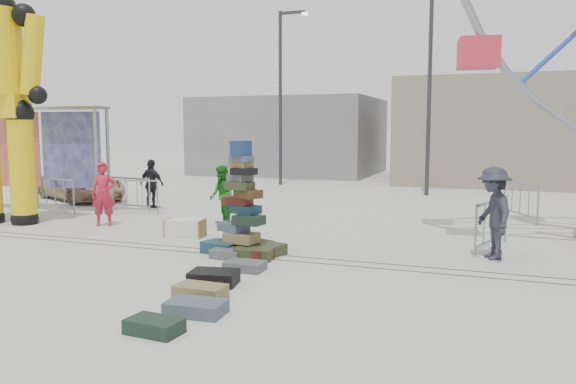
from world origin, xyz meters
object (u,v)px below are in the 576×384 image
(barricade_dummy_c, at_px, (127,196))
(pedestrian_black, at_px, (152,184))
(barricade_dummy_b, at_px, (125,193))
(pedestrian_green, at_px, (222,196))
(lamp_post_right, at_px, (432,81))
(lamp_post_left, at_px, (282,89))
(pedestrian_red, at_px, (103,194))
(crash_test_dummy, at_px, (0,88))
(banner_scaffold, at_px, (40,133))
(parked_suv, at_px, (81,184))
(pedestrian_grey, at_px, (493,213))
(suitcase_tower, at_px, (243,223))
(barricade_wheel_back, at_px, (520,201))
(barricade_dummy_a, at_px, (55,194))
(barricade_wheel_front, at_px, (492,224))
(steamer_trunk, at_px, (185,228))

(barricade_dummy_c, relative_size, pedestrian_black, 1.22)
(barricade_dummy_b, relative_size, pedestrian_green, 1.21)
(lamp_post_right, xyz_separation_m, lamp_post_left, (-7.00, 2.00, 0.00))
(pedestrian_red, distance_m, pedestrian_black, 3.30)
(lamp_post_right, bearing_deg, crash_test_dummy, -133.26)
(pedestrian_red, bearing_deg, crash_test_dummy, 165.59)
(lamp_post_right, relative_size, banner_scaffold, 1.72)
(barricade_dummy_c, bearing_deg, parked_suv, 138.10)
(pedestrian_grey, bearing_deg, pedestrian_green, -125.19)
(suitcase_tower, distance_m, pedestrian_green, 3.56)
(barricade_wheel_back, bearing_deg, pedestrian_black, -105.38)
(barricade_dummy_a, xyz_separation_m, barricade_dummy_c, (2.51, 0.32, 0.00))
(suitcase_tower, relative_size, pedestrian_green, 1.44)
(suitcase_tower, relative_size, parked_suv, 0.58)
(suitcase_tower, xyz_separation_m, parked_suv, (-9.48, 6.23, -0.09))
(barricade_dummy_a, bearing_deg, barricade_wheel_front, 9.86)
(barricade_dummy_a, bearing_deg, steamer_trunk, -5.77)
(barricade_wheel_back, distance_m, pedestrian_green, 8.60)
(barricade_wheel_front, xyz_separation_m, parked_suv, (-14.38, 3.85, 0.02))
(barricade_wheel_back, bearing_deg, barricade_dummy_a, -100.94)
(pedestrian_red, bearing_deg, suitcase_tower, -47.54)
(pedestrian_grey, bearing_deg, barricade_wheel_front, 158.92)
(lamp_post_right, bearing_deg, barricade_wheel_front, -76.19)
(barricade_dummy_a, relative_size, pedestrian_red, 1.15)
(banner_scaffold, height_order, parked_suv, banner_scaffold)
(barricade_wheel_back, distance_m, pedestrian_black, 11.43)
(lamp_post_left, xyz_separation_m, barricade_dummy_a, (-3.74, -10.59, -3.93))
(banner_scaffold, distance_m, pedestrian_black, 3.82)
(lamp_post_left, xyz_separation_m, steamer_trunk, (2.38, -12.91, -4.27))
(lamp_post_right, relative_size, crash_test_dummy, 1.13)
(lamp_post_right, relative_size, pedestrian_grey, 4.27)
(lamp_post_right, relative_size, pedestrian_green, 4.84)
(lamp_post_right, xyz_separation_m, steamer_trunk, (-4.62, -10.91, -4.27))
(steamer_trunk, bearing_deg, pedestrian_green, 77.17)
(lamp_post_right, bearing_deg, banner_scaffold, -142.58)
(barricade_dummy_b, bearing_deg, crash_test_dummy, -108.18)
(crash_test_dummy, xyz_separation_m, barricade_dummy_a, (-0.46, 2.32, -3.18))
(steamer_trunk, height_order, barricade_wheel_front, barricade_wheel_front)
(crash_test_dummy, relative_size, pedestrian_green, 4.29)
(lamp_post_right, relative_size, pedestrian_black, 4.88)
(crash_test_dummy, xyz_separation_m, banner_scaffold, (-0.95, 2.33, -1.24))
(lamp_post_right, distance_m, crash_test_dummy, 15.01)
(barricade_dummy_c, distance_m, barricade_wheel_front, 10.73)
(pedestrian_black, xyz_separation_m, pedestrian_grey, (10.56, -3.73, 0.12))
(steamer_trunk, height_order, barricade_dummy_b, barricade_dummy_b)
(barricade_dummy_b, relative_size, barricade_wheel_front, 1.00)
(crash_test_dummy, distance_m, barricade_wheel_back, 14.92)
(banner_scaffold, bearing_deg, pedestrian_grey, -15.57)
(barricade_dummy_c, bearing_deg, lamp_post_left, 73.39)
(lamp_post_right, relative_size, barricade_dummy_b, 4.00)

